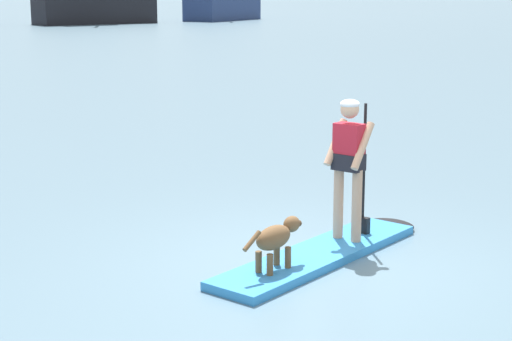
# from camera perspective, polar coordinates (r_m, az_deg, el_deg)

# --- Properties ---
(ground_plane) EXTENTS (400.00, 400.00, 0.00)m
(ground_plane) POSITION_cam_1_polar(r_m,az_deg,el_deg) (9.83, 4.19, -6.01)
(ground_plane) COLOR slate
(paddleboard) EXTENTS (3.55, 1.02, 0.10)m
(paddleboard) POSITION_cam_1_polar(r_m,az_deg,el_deg) (10.00, 4.94, -5.41)
(paddleboard) COLOR #338CD8
(paddleboard) RESTS_ON ground_plane
(person_paddler) EXTENTS (0.63, 0.51, 1.70)m
(person_paddler) POSITION_cam_1_polar(r_m,az_deg,el_deg) (10.05, 6.32, 0.80)
(person_paddler) COLOR tan
(person_paddler) RESTS_ON paddleboard
(dog) EXTENTS (0.99, 0.27, 0.53)m
(dog) POSITION_cam_1_polar(r_m,az_deg,el_deg) (9.09, 1.38, -4.56)
(dog) COLOR brown
(dog) RESTS_ON paddleboard
(moored_boat_far_port) EXTENTS (10.02, 4.93, 12.91)m
(moored_boat_far_port) POSITION_cam_1_polar(r_m,az_deg,el_deg) (70.52, -10.96, 11.07)
(moored_boat_far_port) COLOR black
(moored_boat_far_port) RESTS_ON ground_plane
(moored_boat_far_starboard) EXTENTS (8.69, 5.00, 10.80)m
(moored_boat_far_starboard) POSITION_cam_1_polar(r_m,az_deg,el_deg) (76.64, -2.34, 11.20)
(moored_boat_far_starboard) COLOR navy
(moored_boat_far_starboard) RESTS_ON ground_plane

